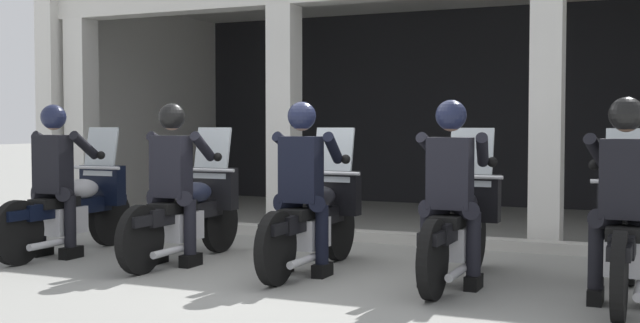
# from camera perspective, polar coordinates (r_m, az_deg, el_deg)

# --- Properties ---
(ground_plane) EXTENTS (80.00, 80.00, 0.00)m
(ground_plane) POSITION_cam_1_polar(r_m,az_deg,el_deg) (10.15, 6.04, -5.16)
(ground_plane) COLOR gray
(station_building) EXTENTS (11.07, 4.82, 3.51)m
(station_building) POSITION_cam_1_polar(r_m,az_deg,el_deg) (12.18, 9.82, 6.67)
(station_building) COLOR black
(station_building) RESTS_ON ground
(kerb_strip) EXTENTS (10.57, 0.24, 0.12)m
(kerb_strip) POSITION_cam_1_polar(r_m,az_deg,el_deg) (9.37, 5.21, -5.44)
(kerb_strip) COLOR #B7B5AD
(kerb_strip) RESTS_ON ground
(motorcycle_far_left) EXTENTS (0.62, 2.04, 1.35)m
(motorcycle_far_left) POSITION_cam_1_polar(r_m,az_deg,el_deg) (8.94, -17.12, -3.10)
(motorcycle_far_left) COLOR black
(motorcycle_far_left) RESTS_ON ground
(police_officer_far_left) EXTENTS (0.63, 0.61, 1.58)m
(police_officer_far_left) POSITION_cam_1_polar(r_m,az_deg,el_deg) (8.69, -18.39, -0.38)
(police_officer_far_left) COLOR black
(police_officer_far_left) RESTS_ON ground
(motorcycle_left) EXTENTS (0.62, 2.04, 1.35)m
(motorcycle_left) POSITION_cam_1_polar(r_m,az_deg,el_deg) (8.19, -9.29, -3.53)
(motorcycle_left) COLOR black
(motorcycle_left) RESTS_ON ground
(police_officer_left) EXTENTS (0.63, 0.61, 1.58)m
(police_officer_left) POSITION_cam_1_polar(r_m,az_deg,el_deg) (7.92, -10.45, -0.57)
(police_officer_left) COLOR black
(police_officer_left) RESTS_ON ground
(motorcycle_center) EXTENTS (0.62, 2.04, 1.35)m
(motorcycle_center) POSITION_cam_1_polar(r_m,az_deg,el_deg) (7.56, -0.32, -4.01)
(motorcycle_center) COLOR black
(motorcycle_center) RESTS_ON ground
(police_officer_center) EXTENTS (0.63, 0.61, 1.58)m
(police_officer_center) POSITION_cam_1_polar(r_m,az_deg,el_deg) (7.27, -1.25, -0.81)
(police_officer_center) COLOR black
(police_officer_center) RESTS_ON ground
(motorcycle_right) EXTENTS (0.62, 2.04, 1.35)m
(motorcycle_right) POSITION_cam_1_polar(r_m,az_deg,el_deg) (7.11, 9.91, -4.47)
(motorcycle_right) COLOR black
(motorcycle_right) RESTS_ON ground
(police_officer_right) EXTENTS (0.63, 0.61, 1.58)m
(police_officer_right) POSITION_cam_1_polar(r_m,az_deg,el_deg) (6.80, 9.35, -1.08)
(police_officer_right) COLOR black
(police_officer_right) RESTS_ON ground
(motorcycle_far_right) EXTENTS (0.62, 2.04, 1.35)m
(motorcycle_far_right) POSITION_cam_1_polar(r_m,az_deg,el_deg) (6.76, 21.06, -4.98)
(motorcycle_far_right) COLOR black
(motorcycle_far_right) RESTS_ON ground
(police_officer_far_right) EXTENTS (0.63, 0.61, 1.58)m
(police_officer_far_right) POSITION_cam_1_polar(r_m,az_deg,el_deg) (6.44, 20.98, -1.43)
(police_officer_far_right) COLOR black
(police_officer_far_right) RESTS_ON ground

